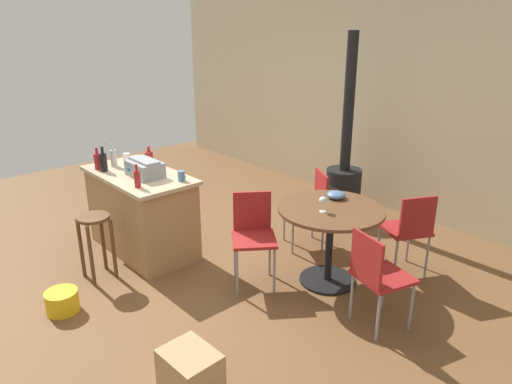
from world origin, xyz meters
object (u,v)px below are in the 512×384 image
bottle_0 (113,158)px  bottle_2 (137,179)px  folding_chair_right (253,232)px  toolbox (145,168)px  folding_chair_left (310,204)px  cup_0 (182,176)px  bottle_3 (103,162)px  bottle_4 (98,161)px  serving_bowl (336,195)px  wooden_stool (95,234)px  plastic_bucket (62,301)px  folding_chair_far (409,228)px  wine_glass (323,201)px  wood_stove (344,177)px  folding_chair_near (377,273)px  cup_1 (127,157)px  dining_table (330,226)px  bottle_1 (149,158)px  kitchen_island (142,212)px  cardboard_box (190,374)px

bottle_0 → bottle_2: size_ratio=1.09×
folding_chair_right → toolbox: bearing=-159.7°
folding_chair_left → cup_0: size_ratio=7.98×
cup_0 → bottle_3: bearing=-152.4°
toolbox → bottle_2: (0.26, -0.23, 0.00)m
bottle_4 → cup_0: bearing=25.6°
folding_chair_right → serving_bowl: (0.35, 0.76, 0.28)m
wooden_stool → cup_0: size_ratio=6.12×
cup_0 → plastic_bucket: 1.57m
folding_chair_far → wine_glass: size_ratio=6.02×
bottle_0 → wine_glass: bearing=22.4°
plastic_bucket → bottle_0: bearing=132.9°
bottle_3 → toolbox: bearing=28.2°
wood_stove → folding_chair_near: bearing=-45.4°
wood_stove → cup_1: (-1.37, -2.22, 0.39)m
bottle_0 → wine_glass: size_ratio=1.74×
dining_table → bottle_4: bearing=-151.1°
folding_chair_right → wine_glass: size_ratio=6.13×
folding_chair_right → cup_0: size_ratio=8.29×
wooden_stool → serving_bowl: size_ratio=3.61×
wooden_stool → folding_chair_left: size_ratio=0.77×
folding_chair_far → serving_bowl: 0.77m
folding_chair_far → serving_bowl: size_ratio=4.80×
bottle_0 → toolbox: bearing=7.8°
cup_1 → plastic_bucket: (1.08, -1.26, -0.83)m
bottle_3 → dining_table: bearing=29.8°
bottle_3 → cup_1: 0.41m
folding_chair_near → serving_bowl: bearing=149.1°
folding_chair_far → cup_0: bearing=-139.9°
wooden_stool → folding_chair_near: folding_chair_near is taller
wooden_stool → toolbox: 0.82m
folding_chair_near → bottle_0: (-2.92, -0.76, 0.48)m
folding_chair_near → folding_chair_far: bearing=106.8°
folding_chair_far → cup_1: 3.14m
folding_chair_far → toolbox: (-2.09, -1.63, 0.45)m
wine_glass → serving_bowl: bearing=110.7°
wood_stove → folding_chair_left: bearing=-74.0°
folding_chair_near → bottle_3: bottle_3 is taller
bottle_1 → cup_0: bearing=-3.5°
bottle_0 → serving_bowl: bearing=31.5°
kitchen_island → bottle_0: bottle_0 is taller
toolbox → plastic_bucket: toolbox is taller
folding_chair_far → cardboard_box: folding_chair_far is taller
folding_chair_left → wine_glass: (0.66, -0.59, 0.37)m
wooden_stool → cardboard_box: size_ratio=1.71×
cup_0 → folding_chair_near: bearing=14.0°
dining_table → folding_chair_right: (-0.48, -0.53, -0.06)m
folding_chair_near → folding_chair_right: bearing=-168.0°
toolbox → bottle_0: bearing=-172.2°
folding_chair_left → bottle_1: bottle_1 is taller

